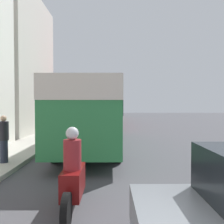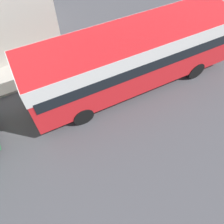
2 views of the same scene
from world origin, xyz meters
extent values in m
cube|color=red|center=(-1.82, 23.16, 1.83)|extent=(2.59, 10.76, 2.67)
cube|color=white|center=(-1.82, 23.16, 2.77)|extent=(2.62, 10.82, 0.80)
cube|color=black|center=(-1.82, 23.16, 2.17)|extent=(2.64, 10.33, 0.59)
cylinder|color=black|center=(-3.01, 26.50, 0.50)|extent=(0.28, 1.00, 1.00)
cylinder|color=black|center=(-0.62, 26.50, 0.50)|extent=(0.28, 1.00, 1.00)
cylinder|color=black|center=(-3.01, 19.83, 0.50)|extent=(0.28, 1.00, 1.00)
cylinder|color=black|center=(-0.62, 19.83, 0.50)|extent=(0.28, 1.00, 1.00)
camera|label=1|loc=(-0.91, -2.27, 2.19)|focal=40.00mm
camera|label=2|loc=(5.22, 18.34, 8.80)|focal=35.00mm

